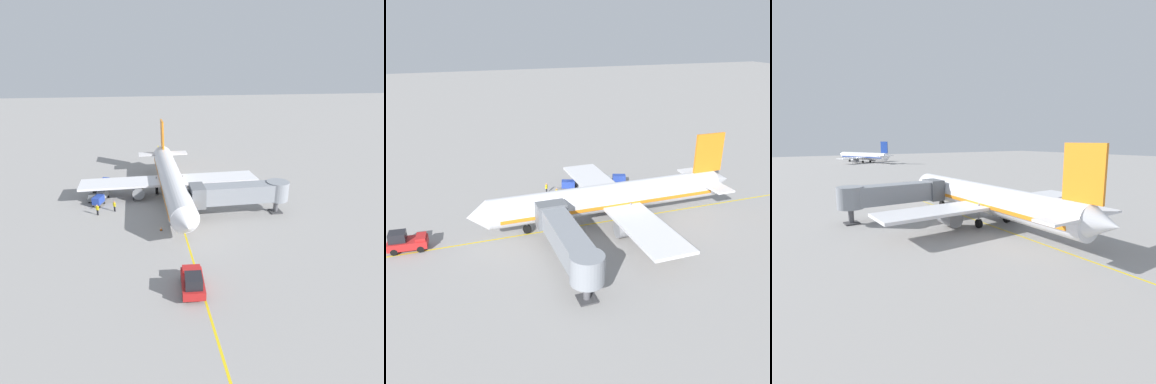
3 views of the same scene
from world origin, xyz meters
The scene contains 15 objects.
ground_plane centered at (0.00, 0.00, 0.00)m, with size 400.00×400.00×0.00m, color gray.
gate_lead_in_line centered at (0.00, 0.00, 0.00)m, with size 0.24×80.00×0.01m, color gold.
parked_airliner centered at (0.38, -1.48, 3.19)m, with size 30.03×37.22×10.63m.
jet_bridge centered at (-8.89, 7.58, 3.46)m, with size 14.87×3.50×4.98m.
pushback_tractor centered at (0.95, 24.19, 1.10)m, with size 2.56×4.57×2.40m.
baggage_tug_lead centered at (13.18, -1.45, 0.71)m, with size 1.83×2.72×1.62m.
baggage_cart_front centered at (12.25, 0.64, 0.95)m, with size 1.99×2.96×1.58m.
baggage_cart_second_in_train centered at (11.76, -2.03, 0.95)m, with size 1.99×2.96×1.58m.
baggage_cart_third_in_train centered at (12.14, -5.39, 0.95)m, with size 1.99×2.96×1.58m.
baggage_cart_tail_end centered at (12.00, -8.05, 0.95)m, with size 1.99×2.96×1.58m.
ground_crew_wing_walker centered at (6.73, -0.66, 0.95)m, with size 0.31×0.73×1.69m.
ground_crew_loader centered at (9.59, 3.35, 0.95)m, with size 0.55×0.59×1.69m.
ground_crew_marshaller centered at (12.04, 4.29, 0.95)m, with size 0.64×0.50×1.69m.
safety_cone_nose_left centered at (3.04, 10.78, 0.29)m, with size 0.36×0.36×0.59m.
distant_taxiing_airliner centered at (19.96, 120.31, 3.03)m, with size 28.08×33.65×10.10m.
Camera 3 is at (-24.73, -34.24, 10.91)m, focal length 29.65 mm.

